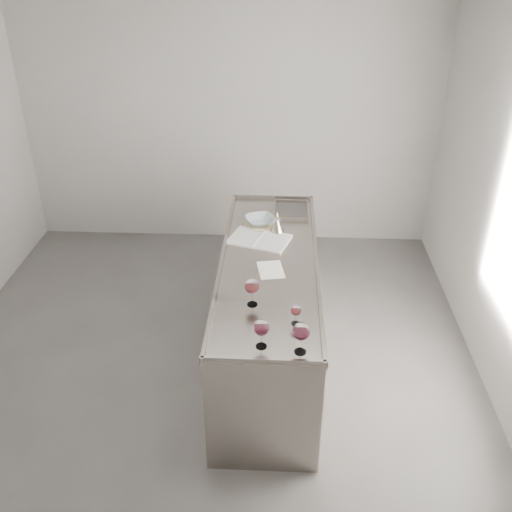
{
  "coord_description": "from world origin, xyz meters",
  "views": [
    {
      "loc": [
        0.59,
        -3.52,
        3.18
      ],
      "look_at": [
        0.4,
        0.24,
        1.02
      ],
      "focal_mm": 40.0,
      "sensor_mm": 36.0,
      "label": 1
    }
  ],
  "objects_px": {
    "counter": "(268,311)",
    "wine_funnel": "(277,226)",
    "wine_glass_middle": "(261,328)",
    "notebook": "(259,239)",
    "wine_glass_small": "(296,311)",
    "wine_glass_left": "(252,287)",
    "wine_glass_right": "(301,332)",
    "ceramic_bowl": "(260,220)"
  },
  "relations": [
    {
      "from": "wine_glass_right",
      "to": "ceramic_bowl",
      "type": "distance_m",
      "value": 1.73
    },
    {
      "from": "ceramic_bowl",
      "to": "counter",
      "type": "bearing_deg",
      "value": -80.94
    },
    {
      "from": "ceramic_bowl",
      "to": "wine_funnel",
      "type": "relative_size",
      "value": 1.27
    },
    {
      "from": "wine_glass_left",
      "to": "wine_glass_small",
      "type": "relative_size",
      "value": 1.43
    },
    {
      "from": "counter",
      "to": "wine_glass_small",
      "type": "distance_m",
      "value": 1.0
    },
    {
      "from": "wine_glass_left",
      "to": "wine_glass_middle",
      "type": "bearing_deg",
      "value": -79.82
    },
    {
      "from": "wine_glass_right",
      "to": "wine_funnel",
      "type": "bearing_deg",
      "value": 96.19
    },
    {
      "from": "wine_glass_right",
      "to": "notebook",
      "type": "height_order",
      "value": "wine_glass_right"
    },
    {
      "from": "wine_glass_left",
      "to": "ceramic_bowl",
      "type": "relative_size",
      "value": 0.84
    },
    {
      "from": "wine_glass_left",
      "to": "wine_glass_right",
      "type": "bearing_deg",
      "value": -56.93
    },
    {
      "from": "counter",
      "to": "wine_glass_middle",
      "type": "height_order",
      "value": "wine_glass_middle"
    },
    {
      "from": "wine_glass_right",
      "to": "wine_funnel",
      "type": "xyz_separation_m",
      "value": [
        -0.17,
        1.58,
        -0.09
      ]
    },
    {
      "from": "wine_glass_middle",
      "to": "ceramic_bowl",
      "type": "height_order",
      "value": "wine_glass_middle"
    },
    {
      "from": "ceramic_bowl",
      "to": "wine_funnel",
      "type": "bearing_deg",
      "value": -38.24
    },
    {
      "from": "notebook",
      "to": "ceramic_bowl",
      "type": "relative_size",
      "value": 2.32
    },
    {
      "from": "wine_glass_middle",
      "to": "wine_glass_right",
      "type": "xyz_separation_m",
      "value": [
        0.24,
        -0.04,
        0.01
      ]
    },
    {
      "from": "counter",
      "to": "wine_glass_left",
      "type": "height_order",
      "value": "wine_glass_left"
    },
    {
      "from": "wine_glass_middle",
      "to": "wine_glass_right",
      "type": "distance_m",
      "value": 0.24
    },
    {
      "from": "wine_glass_left",
      "to": "wine_funnel",
      "type": "bearing_deg",
      "value": 82.16
    },
    {
      "from": "counter",
      "to": "wine_funnel",
      "type": "xyz_separation_m",
      "value": [
        0.05,
        0.5,
        0.53
      ]
    },
    {
      "from": "wine_glass_middle",
      "to": "wine_funnel",
      "type": "height_order",
      "value": "wine_glass_middle"
    },
    {
      "from": "counter",
      "to": "ceramic_bowl",
      "type": "xyz_separation_m",
      "value": [
        -0.1,
        0.61,
        0.52
      ]
    },
    {
      "from": "counter",
      "to": "wine_glass_middle",
      "type": "bearing_deg",
      "value": -90.98
    },
    {
      "from": "notebook",
      "to": "counter",
      "type": "bearing_deg",
      "value": -56.95
    },
    {
      "from": "wine_glass_left",
      "to": "notebook",
      "type": "relative_size",
      "value": 0.36
    },
    {
      "from": "counter",
      "to": "wine_glass_right",
      "type": "relative_size",
      "value": 11.34
    },
    {
      "from": "wine_glass_middle",
      "to": "notebook",
      "type": "xyz_separation_m",
      "value": [
        -0.07,
        1.39,
        -0.13
      ]
    },
    {
      "from": "wine_glass_middle",
      "to": "ceramic_bowl",
      "type": "bearing_deg",
      "value": 92.77
    },
    {
      "from": "wine_glass_left",
      "to": "wine_glass_right",
      "type": "height_order",
      "value": "wine_glass_right"
    },
    {
      "from": "wine_glass_small",
      "to": "ceramic_bowl",
      "type": "bearing_deg",
      "value": 101.8
    },
    {
      "from": "counter",
      "to": "notebook",
      "type": "distance_m",
      "value": 0.6
    },
    {
      "from": "counter",
      "to": "wine_glass_small",
      "type": "xyz_separation_m",
      "value": [
        0.2,
        -0.79,
        0.57
      ]
    },
    {
      "from": "wine_glass_small",
      "to": "wine_funnel",
      "type": "bearing_deg",
      "value": 96.43
    },
    {
      "from": "notebook",
      "to": "wine_glass_small",
      "type": "bearing_deg",
      "value": -57.63
    },
    {
      "from": "notebook",
      "to": "ceramic_bowl",
      "type": "height_order",
      "value": "ceramic_bowl"
    },
    {
      "from": "counter",
      "to": "wine_glass_right",
      "type": "distance_m",
      "value": 1.27
    },
    {
      "from": "wine_glass_right",
      "to": "wine_glass_small",
      "type": "distance_m",
      "value": 0.29
    },
    {
      "from": "wine_glass_middle",
      "to": "notebook",
      "type": "distance_m",
      "value": 1.4
    },
    {
      "from": "counter",
      "to": "wine_glass_right",
      "type": "bearing_deg",
      "value": -78.4
    },
    {
      "from": "counter",
      "to": "notebook",
      "type": "height_order",
      "value": "counter"
    },
    {
      "from": "counter",
      "to": "wine_funnel",
      "type": "height_order",
      "value": "wine_funnel"
    },
    {
      "from": "notebook",
      "to": "wine_funnel",
      "type": "xyz_separation_m",
      "value": [
        0.14,
        0.15,
        0.05
      ]
    }
  ]
}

